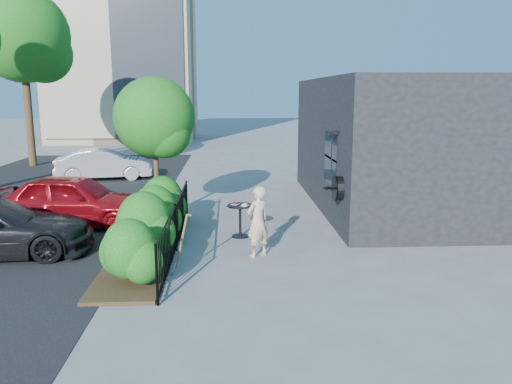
{
  "coord_description": "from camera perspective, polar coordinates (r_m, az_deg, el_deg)",
  "views": [
    {
      "loc": [
        -0.25,
        -11.02,
        3.57
      ],
      "look_at": [
        0.37,
        0.78,
        1.2
      ],
      "focal_mm": 35.0,
      "sensor_mm": 36.0,
      "label": 1
    }
  ],
  "objects": [
    {
      "name": "shop_building",
      "position": [
        16.63,
        17.31,
        5.4
      ],
      "size": [
        6.22,
        9.0,
        4.0
      ],
      "color": "black",
      "rests_on": "ground"
    },
    {
      "name": "fence",
      "position": [
        11.5,
        -9.17,
        -3.99
      ],
      "size": [
        0.05,
        6.05,
        1.1
      ],
      "color": "black",
      "rests_on": "ground"
    },
    {
      "name": "woman",
      "position": [
        10.94,
        0.21,
        -3.39
      ],
      "size": [
        0.69,
        0.65,
        1.58
      ],
      "primitive_type": "imported",
      "rotation": [
        0.0,
        0.0,
        3.78
      ],
      "color": "#DCB48E",
      "rests_on": "ground"
    },
    {
      "name": "car_silver",
      "position": [
        21.7,
        -16.94,
        3.07
      ],
      "size": [
        4.04,
        1.95,
        1.28
      ],
      "primitive_type": "imported",
      "rotation": [
        0.0,
        0.0,
        1.73
      ],
      "color": "silver",
      "rests_on": "ground"
    },
    {
      "name": "shrubs",
      "position": [
        11.64,
        -12.08,
        -3.2
      ],
      "size": [
        1.1,
        5.6,
        1.24
      ],
      "color": "#165513",
      "rests_on": "ground"
    },
    {
      "name": "street_tree_far",
      "position": [
        26.9,
        -25.05,
        15.31
      ],
      "size": [
        4.4,
        4.4,
        8.28
      ],
      "color": "#3F2B19",
      "rests_on": "ground"
    },
    {
      "name": "car_red",
      "position": [
        14.34,
        -20.14,
        -0.87
      ],
      "size": [
        4.31,
        2.07,
        1.42
      ],
      "primitive_type": "imported",
      "rotation": [
        0.0,
        0.0,
        1.47
      ],
      "color": "#A30D17",
      "rests_on": "ground"
    },
    {
      "name": "shovel",
      "position": [
        10.04,
        -8.65,
        -6.27
      ],
      "size": [
        0.42,
        0.16,
        1.26
      ],
      "color": "brown",
      "rests_on": "ground"
    },
    {
      "name": "patio_tree",
      "position": [
        13.95,
        -11.3,
        7.8
      ],
      "size": [
        2.2,
        2.2,
        3.94
      ],
      "color": "#3F2B19",
      "rests_on": "ground"
    },
    {
      "name": "ground",
      "position": [
        11.59,
        -1.64,
        -6.61
      ],
      "size": [
        120.0,
        120.0,
        0.0
      ],
      "primitive_type": "plane",
      "color": "gray",
      "rests_on": "ground"
    },
    {
      "name": "planting_bed",
      "position": [
        11.74,
        -12.51,
        -6.44
      ],
      "size": [
        1.3,
        6.0,
        0.08
      ],
      "primitive_type": "cube",
      "color": "#382616",
      "rests_on": "ground"
    },
    {
      "name": "cafe_table",
      "position": [
        12.45,
        -1.82,
        -2.62
      ],
      "size": [
        0.65,
        0.65,
        0.88
      ],
      "rotation": [
        0.0,
        0.0,
        -0.43
      ],
      "color": "black",
      "rests_on": "ground"
    }
  ]
}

